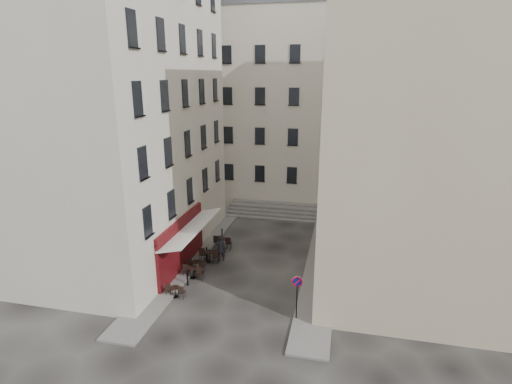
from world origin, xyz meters
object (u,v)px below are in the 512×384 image
(bistro_table_a, at_px, (176,291))
(bistro_table_b, at_px, (193,271))
(no_parking_sign, at_px, (297,290))
(pedestrian, at_px, (221,248))

(bistro_table_a, xyz_separation_m, bistro_table_b, (0.20, 2.31, 0.06))
(no_parking_sign, height_order, bistro_table_b, no_parking_sign)
(no_parking_sign, bearing_deg, pedestrian, 135.95)
(no_parking_sign, relative_size, pedestrian, 1.35)
(bistro_table_a, xyz_separation_m, pedestrian, (1.10, 5.11, 0.52))
(no_parking_sign, xyz_separation_m, bistro_table_a, (-7.05, 0.69, -1.37))
(no_parking_sign, height_order, bistro_table_a, no_parking_sign)
(no_parking_sign, distance_m, bistro_table_a, 7.21)
(bistro_table_a, bearing_deg, no_parking_sign, -5.56)
(pedestrian, bearing_deg, bistro_table_b, 50.03)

